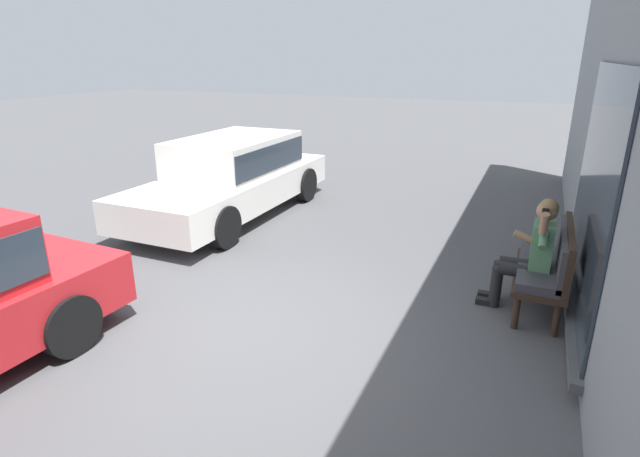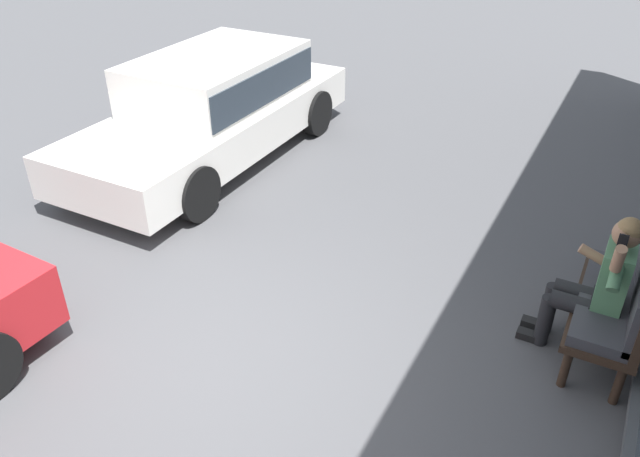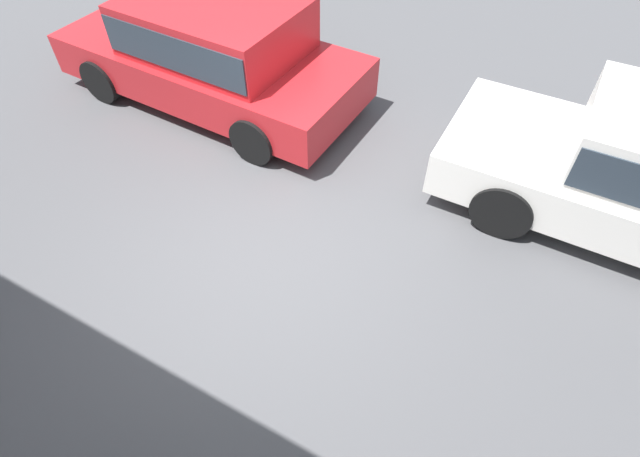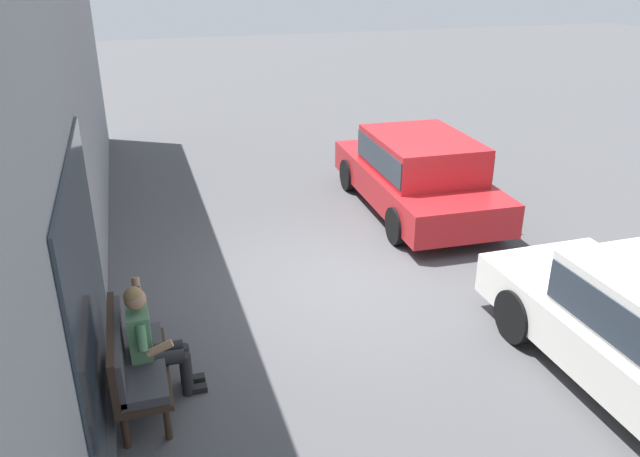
{
  "view_description": "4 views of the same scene",
  "coord_description": "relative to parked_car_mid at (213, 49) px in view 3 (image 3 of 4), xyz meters",
  "views": [
    {
      "loc": [
        3.91,
        2.6,
        2.78
      ],
      "look_at": [
        -1.37,
        0.27,
        0.77
      ],
      "focal_mm": 28.0,
      "sensor_mm": 36.0,
      "label": 1
    },
    {
      "loc": [
        2.85,
        2.6,
        3.7
      ],
      "look_at": [
        -1.01,
        0.54,
        1.0
      ],
      "focal_mm": 35.0,
      "sensor_mm": 36.0,
      "label": 2
    },
    {
      "loc": [
        -2.05,
        2.6,
        4.14
      ],
      "look_at": [
        -0.73,
        0.17,
        1.07
      ],
      "focal_mm": 28.0,
      "sensor_mm": 36.0,
      "label": 3
    },
    {
      "loc": [
        -7.48,
        2.6,
        4.34
      ],
      "look_at": [
        -0.74,
        0.52,
        1.24
      ],
      "focal_mm": 35.0,
      "sensor_mm": 36.0,
      "label": 4
    }
  ],
  "objects": [
    {
      "name": "parked_car_mid",
      "position": [
        0.0,
        0.0,
        0.0
      ],
      "size": [
        4.32,
        2.05,
        1.43
      ],
      "color": "red",
      "rests_on": "ground_plane"
    },
    {
      "name": "ground_plane",
      "position": [
        -2.21,
        2.23,
        -0.78
      ],
      "size": [
        60.0,
        60.0,
        0.0
      ],
      "primitive_type": "plane",
      "color": "#4C4C4F"
    }
  ]
}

